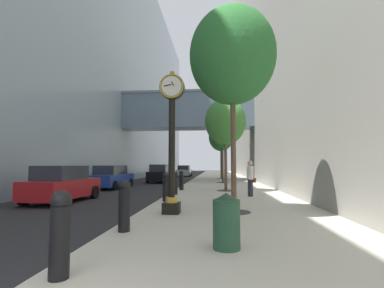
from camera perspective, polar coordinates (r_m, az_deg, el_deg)
name	(u,v)px	position (r m, az deg, el deg)	size (l,w,h in m)	color
ground_plane	(191,181)	(28.80, -0.22, -7.75)	(110.00, 110.00, 0.00)	#262628
sidewalk_right	(221,179)	(31.68, 6.11, -7.28)	(6.41, 80.00, 0.14)	beige
building_block_left	(100,58)	(36.97, -18.59, 16.48)	(22.80, 80.00, 29.54)	#93A8B7
building_block_right	(286,10)	(37.33, 18.97, 24.77)	(9.00, 80.00, 39.47)	gray
street_clock	(172,134)	(9.20, -4.20, 2.18)	(0.84, 0.55, 4.77)	black
bollard_nearest	(60,232)	(4.48, -25.63, -16.10)	(0.29, 0.29, 1.22)	black
bollard_second	(124,204)	(6.94, -13.83, -12.02)	(0.29, 0.29, 1.22)	black
bollard_fourth	(166,186)	(12.21, -5.45, -8.74)	(0.29, 0.29, 1.22)	black
bollard_fifth	(175,182)	(14.90, -3.53, -7.94)	(0.29, 0.29, 1.22)	black
bollard_sixth	(181,180)	(17.60, -2.20, -7.39)	(0.29, 0.29, 1.22)	black
street_tree_near	(232,56)	(10.19, 8.35, 17.53)	(2.99, 2.99, 7.11)	#333335
street_tree_mid_near	(225,122)	(17.33, 6.91, 4.59)	(2.54, 2.54, 5.74)	#333335
street_tree_mid_far	(222,136)	(24.91, 6.33, 1.62)	(2.08, 2.08, 5.38)	#333335
street_tree_far	(221,137)	(32.61, 6.01, 1.39)	(2.87, 2.87, 6.48)	#333335
trash_bin	(226,220)	(5.47, 7.14, -15.33)	(0.53, 0.53, 1.05)	#234C33
pedestrian_walking	(250,177)	(14.27, 11.99, -6.75)	(0.49, 0.40, 1.80)	#23232D
car_silver_near	(184,171)	(40.69, -1.63, -5.62)	(2.07, 4.39, 1.63)	#B7BABF
car_red_mid	(63,184)	(14.30, -25.24, -7.57)	(2.04, 4.17, 1.68)	#AD191E
car_black_far	(160,174)	(27.04, -6.57, -6.16)	(2.07, 4.22, 1.75)	black
car_blue_trailing	(112,177)	(21.19, -16.32, -6.62)	(2.10, 4.70, 1.67)	navy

